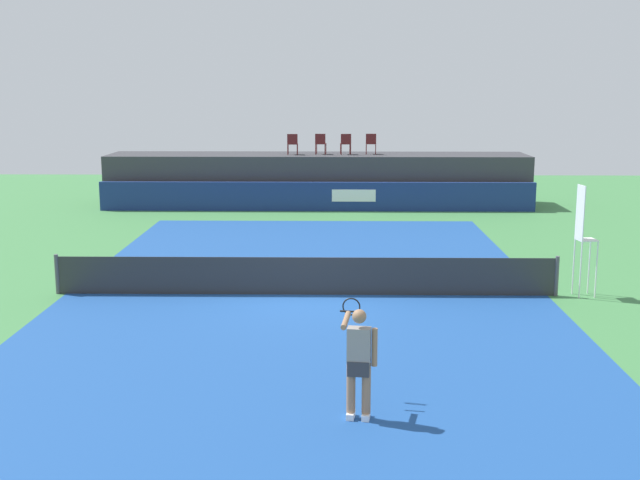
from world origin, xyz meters
The scene contains 14 objects.
ground_plane centered at (0.00, 3.00, 0.00)m, with size 48.00×48.00×0.00m, color #3D7A42.
court_inner centered at (0.00, 0.00, 0.00)m, with size 12.00×22.00×0.00m, color #1C478C.
sponsor_wall centered at (0.01, 13.50, 0.60)m, with size 18.00×0.22×1.20m.
spectator_platform centered at (0.00, 15.30, 1.10)m, with size 18.00×2.80×2.20m, color #38383D.
spectator_chair_far_left centered at (-1.06, 14.97, 2.69)m, with size 0.44×0.44×0.89m.
spectator_chair_left centered at (0.13, 15.14, 2.69)m, with size 0.48×0.48×0.89m.
spectator_chair_center centered at (1.21, 15.09, 2.69)m, with size 0.47×0.47×0.89m.
spectator_chair_right centered at (2.29, 15.21, 2.69)m, with size 0.46×0.46×0.89m.
umpire_chair centered at (6.77, -0.01, 1.59)m, with size 0.49×0.49×2.76m.
tennis_net centered at (0.00, 0.00, 0.47)m, with size 12.40×0.02×0.95m, color #2D2D2D.
net_post_near centered at (-6.20, 0.00, 0.50)m, with size 0.10×0.10×1.00m, color #4C4C51.
net_post_far centered at (6.20, 0.00, 0.50)m, with size 0.10×0.10×1.00m, color #4C4C51.
tennis_player centered at (1.08, -7.49, 0.96)m, with size 0.57×1.19×1.77m.
tennis_ball centered at (1.48, 3.88, 0.04)m, with size 0.07×0.07×0.07m, color #D8EA33.
Camera 1 is at (0.68, -19.30, 5.13)m, focal length 44.98 mm.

